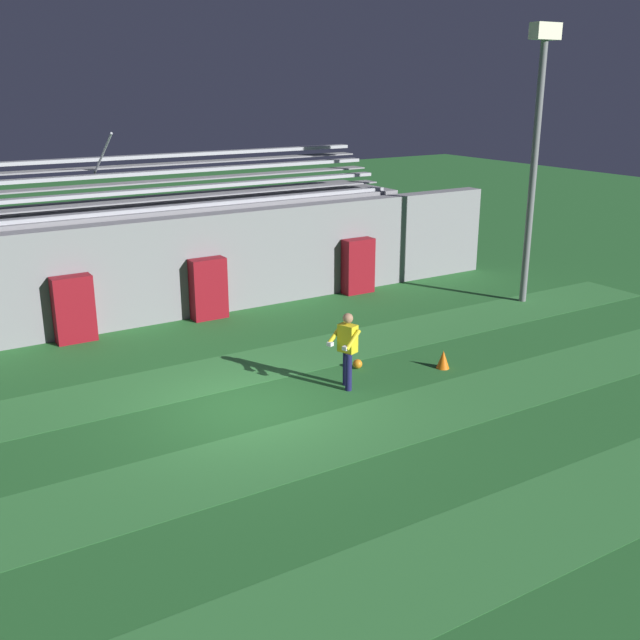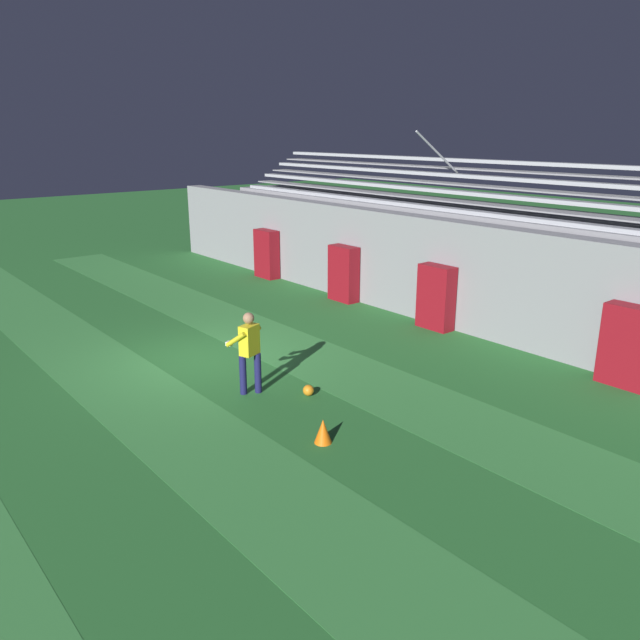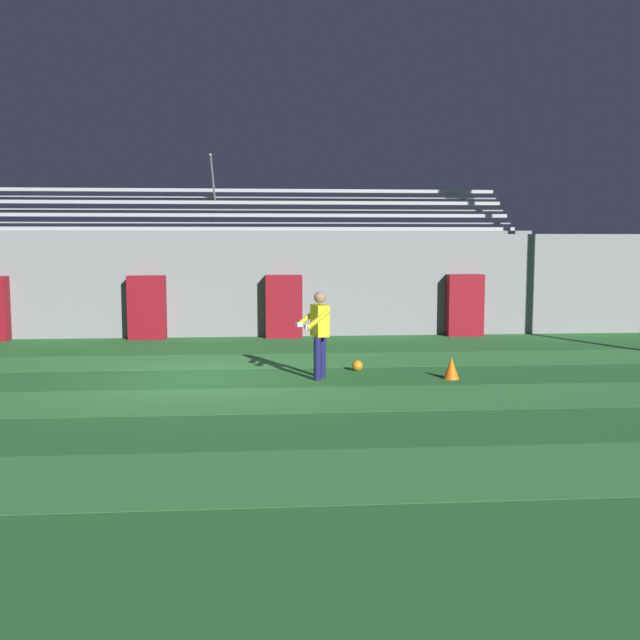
{
  "view_description": "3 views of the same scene",
  "coord_description": "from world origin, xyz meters",
  "px_view_note": "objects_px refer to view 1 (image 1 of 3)",
  "views": [
    {
      "loc": [
        -6.04,
        -12.45,
        6.27
      ],
      "look_at": [
        1.86,
        0.23,
        1.49
      ],
      "focal_mm": 42.0,
      "sensor_mm": 36.0,
      "label": 1
    },
    {
      "loc": [
        12.03,
        -6.4,
        5.02
      ],
      "look_at": [
        3.68,
        0.48,
        1.72
      ],
      "focal_mm": 35.0,
      "sensor_mm": 36.0,
      "label": 2
    },
    {
      "loc": [
        1.16,
        -14.18,
        2.64
      ],
      "look_at": [
        2.33,
        0.1,
        1.1
      ],
      "focal_mm": 42.0,
      "sensor_mm": 36.0,
      "label": 3
    }
  ],
  "objects_px": {
    "soccer_ball": "(357,364)",
    "traffic_cone": "(443,359)",
    "floodlight_pole": "(537,131)",
    "goalkeeper": "(347,346)",
    "padding_pillar_far_right": "(358,266)",
    "padding_pillar_gate_left": "(74,309)",
    "padding_pillar_gate_right": "(208,289)"
  },
  "relations": [
    {
      "from": "floodlight_pole",
      "to": "padding_pillar_gate_left",
      "type": "bearing_deg",
      "value": 164.62
    },
    {
      "from": "floodlight_pole",
      "to": "goalkeeper",
      "type": "bearing_deg",
      "value": -161.47
    },
    {
      "from": "goalkeeper",
      "to": "traffic_cone",
      "type": "height_order",
      "value": "goalkeeper"
    },
    {
      "from": "floodlight_pole",
      "to": "goalkeeper",
      "type": "height_order",
      "value": "floodlight_pole"
    },
    {
      "from": "padding_pillar_gate_left",
      "to": "goalkeeper",
      "type": "bearing_deg",
      "value": -56.13
    },
    {
      "from": "padding_pillar_gate_right",
      "to": "floodlight_pole",
      "type": "relative_size",
      "value": 0.22
    },
    {
      "from": "padding_pillar_gate_right",
      "to": "goalkeeper",
      "type": "distance_m",
      "value": 6.14
    },
    {
      "from": "padding_pillar_far_right",
      "to": "traffic_cone",
      "type": "bearing_deg",
      "value": -107.6
    },
    {
      "from": "padding_pillar_gate_left",
      "to": "padding_pillar_far_right",
      "type": "height_order",
      "value": "same"
    },
    {
      "from": "floodlight_pole",
      "to": "padding_pillar_far_right",
      "type": "bearing_deg",
      "value": 137.22
    },
    {
      "from": "padding_pillar_far_right",
      "to": "soccer_ball",
      "type": "height_order",
      "value": "padding_pillar_far_right"
    },
    {
      "from": "traffic_cone",
      "to": "soccer_ball",
      "type": "bearing_deg",
      "value": 148.72
    },
    {
      "from": "padding_pillar_gate_right",
      "to": "padding_pillar_far_right",
      "type": "bearing_deg",
      "value": 0.0
    },
    {
      "from": "padding_pillar_gate_right",
      "to": "padding_pillar_far_right",
      "type": "height_order",
      "value": "same"
    },
    {
      "from": "padding_pillar_gate_left",
      "to": "traffic_cone",
      "type": "xyz_separation_m",
      "value": [
        6.62,
        -6.32,
        -0.64
      ]
    },
    {
      "from": "padding_pillar_gate_left",
      "to": "padding_pillar_far_right",
      "type": "relative_size",
      "value": 1.0
    },
    {
      "from": "soccer_ball",
      "to": "traffic_cone",
      "type": "xyz_separation_m",
      "value": [
        1.67,
        -1.02,
        0.1
      ]
    },
    {
      "from": "floodlight_pole",
      "to": "soccer_ball",
      "type": "relative_size",
      "value": 35.33
    },
    {
      "from": "padding_pillar_gate_right",
      "to": "traffic_cone",
      "type": "distance_m",
      "value": 7.02
    },
    {
      "from": "padding_pillar_gate_left",
      "to": "goalkeeper",
      "type": "xyz_separation_m",
      "value": [
        4.11,
        -6.12,
        0.11
      ]
    },
    {
      "from": "floodlight_pole",
      "to": "soccer_ball",
      "type": "height_order",
      "value": "floodlight_pole"
    },
    {
      "from": "traffic_cone",
      "to": "padding_pillar_far_right",
      "type": "bearing_deg",
      "value": 72.4
    },
    {
      "from": "padding_pillar_gate_left",
      "to": "goalkeeper",
      "type": "height_order",
      "value": "padding_pillar_gate_left"
    },
    {
      "from": "padding_pillar_gate_right",
      "to": "floodlight_pole",
      "type": "height_order",
      "value": "floodlight_pole"
    },
    {
      "from": "padding_pillar_far_right",
      "to": "floodlight_pole",
      "type": "relative_size",
      "value": 0.22
    },
    {
      "from": "padding_pillar_gate_left",
      "to": "soccer_ball",
      "type": "distance_m",
      "value": 7.3
    },
    {
      "from": "padding_pillar_far_right",
      "to": "goalkeeper",
      "type": "xyz_separation_m",
      "value": [
        -4.52,
        -6.12,
        0.11
      ]
    },
    {
      "from": "traffic_cone",
      "to": "goalkeeper",
      "type": "bearing_deg",
      "value": 175.32
    },
    {
      "from": "goalkeeper",
      "to": "padding_pillar_gate_left",
      "type": "bearing_deg",
      "value": 123.87
    },
    {
      "from": "padding_pillar_gate_left",
      "to": "floodlight_pole",
      "type": "xyz_separation_m",
      "value": [
        12.28,
        -3.38,
        4.09
      ]
    },
    {
      "from": "padding_pillar_far_right",
      "to": "traffic_cone",
      "type": "height_order",
      "value": "padding_pillar_far_right"
    },
    {
      "from": "padding_pillar_gate_right",
      "to": "soccer_ball",
      "type": "height_order",
      "value": "padding_pillar_gate_right"
    }
  ]
}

